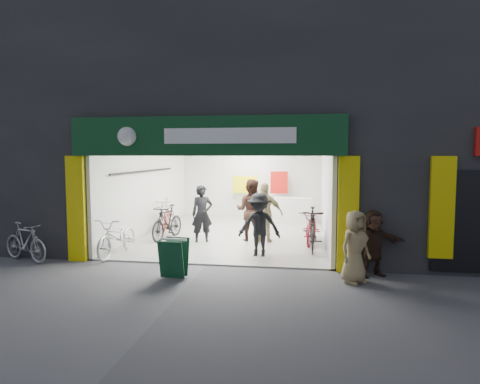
% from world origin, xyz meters
% --- Properties ---
extents(ground, '(60.00, 60.00, 0.00)m').
position_xyz_m(ground, '(0.00, 0.00, 0.00)').
color(ground, '#56565B').
rests_on(ground, ground).
extents(building, '(17.00, 10.27, 8.00)m').
position_xyz_m(building, '(0.91, 4.99, 4.31)').
color(building, '#232326').
rests_on(building, ground).
extents(bike_left_front, '(0.78, 1.96, 1.01)m').
position_xyz_m(bike_left_front, '(-2.50, 0.60, 0.51)').
color(bike_left_front, '#BABABF').
rests_on(bike_left_front, ground).
extents(bike_left_midfront, '(0.84, 1.85, 1.07)m').
position_xyz_m(bike_left_midfront, '(-1.92, 2.83, 0.54)').
color(bike_left_midfront, black).
rests_on(bike_left_midfront, ground).
extents(bike_left_midback, '(0.83, 1.69, 0.85)m').
position_xyz_m(bike_left_midback, '(-2.50, 4.50, 0.43)').
color(bike_left_midback, maroon).
rests_on(bike_left_midback, ground).
extents(bike_left_back, '(0.81, 1.94, 1.13)m').
position_xyz_m(bike_left_back, '(-2.50, 4.31, 0.57)').
color(bike_left_back, '#ABABAF').
rests_on(bike_left_back, ground).
extents(bike_right_front, '(0.57, 1.97, 1.18)m').
position_xyz_m(bike_right_front, '(2.50, 2.04, 0.59)').
color(bike_right_front, black).
rests_on(bike_right_front, ground).
extents(bike_right_mid, '(0.88, 1.95, 0.99)m').
position_xyz_m(bike_right_mid, '(2.50, 2.94, 0.50)').
color(bike_right_mid, maroon).
rests_on(bike_right_mid, ground).
extents(bike_right_back, '(0.54, 1.60, 0.95)m').
position_xyz_m(bike_right_back, '(2.39, 3.01, 0.47)').
color(bike_right_back, '#B0B0B5').
rests_on(bike_right_back, ground).
extents(parked_bike, '(1.67, 1.02, 0.97)m').
position_xyz_m(parked_bike, '(-4.50, -0.30, 0.48)').
color(parked_bike, '#ACACB1').
rests_on(parked_bike, ground).
extents(customer_a, '(0.74, 0.63, 1.72)m').
position_xyz_m(customer_a, '(-0.73, 2.52, 0.86)').
color(customer_a, black).
rests_on(customer_a, ground).
extents(customer_b, '(1.02, 0.85, 1.89)m').
position_xyz_m(customer_b, '(0.67, 2.97, 0.95)').
color(customer_b, '#351F18').
rests_on(customer_b, ground).
extents(customer_c, '(1.10, 0.66, 1.66)m').
position_xyz_m(customer_c, '(1.15, 1.00, 0.83)').
color(customer_c, black).
rests_on(customer_c, ground).
extents(customer_d, '(1.08, 0.51, 1.80)m').
position_xyz_m(customer_d, '(1.12, 2.75, 0.90)').
color(customer_d, '#938155').
rests_on(customer_d, ground).
extents(pedestrian_near, '(0.86, 0.84, 1.50)m').
position_xyz_m(pedestrian_near, '(3.33, -0.84, 0.75)').
color(pedestrian_near, '#927F54').
rests_on(pedestrian_near, ground).
extents(pedestrian_far, '(1.40, 0.96, 1.45)m').
position_xyz_m(pedestrian_far, '(3.77, -0.30, 0.73)').
color(pedestrian_far, '#382319').
rests_on(pedestrian_far, ground).
extents(sandwich_board, '(0.56, 0.57, 0.83)m').
position_xyz_m(sandwich_board, '(-0.43, -1.11, 0.46)').
color(sandwich_board, '#0F3E23').
rests_on(sandwich_board, ground).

